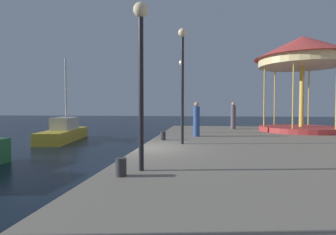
{
  "coord_description": "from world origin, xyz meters",
  "views": [
    {
      "loc": [
        2.42,
        -9.82,
        2.32
      ],
      "look_at": [
        0.85,
        2.0,
        1.86
      ],
      "focal_mm": 28.6,
      "sensor_mm": 36.0,
      "label": 1
    }
  ],
  "objects_px": {
    "sailboat_yellow": "(64,132)",
    "lamp_post_mid_promenade": "(182,66)",
    "lamp_post_near_edge": "(141,55)",
    "person_far_corner": "(233,116)",
    "carousel": "(302,60)",
    "person_near_carousel": "(197,120)",
    "bollard_north": "(163,136)",
    "bollard_south": "(121,167)",
    "lamp_post_far_end": "(182,83)"
  },
  "relations": [
    {
      "from": "carousel",
      "to": "bollard_north",
      "type": "bearing_deg",
      "value": -144.82
    },
    {
      "from": "sailboat_yellow",
      "to": "bollard_south",
      "type": "xyz_separation_m",
      "value": [
        7.81,
        -11.74,
        0.39
      ]
    },
    {
      "from": "bollard_south",
      "to": "person_far_corner",
      "type": "xyz_separation_m",
      "value": [
        3.85,
        13.4,
        0.68
      ]
    },
    {
      "from": "bollard_south",
      "to": "lamp_post_mid_promenade",
      "type": "bearing_deg",
      "value": 80.19
    },
    {
      "from": "carousel",
      "to": "lamp_post_far_end",
      "type": "xyz_separation_m",
      "value": [
        -7.39,
        -1.98,
        -1.55
      ]
    },
    {
      "from": "sailboat_yellow",
      "to": "lamp_post_mid_promenade",
      "type": "relative_size",
      "value": 1.3
    },
    {
      "from": "lamp_post_near_edge",
      "to": "bollard_south",
      "type": "xyz_separation_m",
      "value": [
        -0.32,
        -0.57,
        -2.55
      ]
    },
    {
      "from": "lamp_post_far_end",
      "to": "person_far_corner",
      "type": "relative_size",
      "value": 2.3
    },
    {
      "from": "carousel",
      "to": "lamp_post_mid_promenade",
      "type": "distance_m",
      "value": 9.82
    },
    {
      "from": "lamp_post_far_end",
      "to": "bollard_south",
      "type": "height_order",
      "value": "lamp_post_far_end"
    },
    {
      "from": "lamp_post_near_edge",
      "to": "lamp_post_mid_promenade",
      "type": "bearing_deg",
      "value": 82.8
    },
    {
      "from": "carousel",
      "to": "lamp_post_mid_promenade",
      "type": "xyz_separation_m",
      "value": [
        -6.99,
        -6.78,
        -1.3
      ]
    },
    {
      "from": "person_far_corner",
      "to": "person_near_carousel",
      "type": "bearing_deg",
      "value": -115.59
    },
    {
      "from": "lamp_post_near_edge",
      "to": "bollard_north",
      "type": "bearing_deg",
      "value": 93.62
    },
    {
      "from": "lamp_post_far_end",
      "to": "bollard_south",
      "type": "xyz_separation_m",
      "value": [
        -0.53,
        -10.17,
        -2.75
      ]
    },
    {
      "from": "sailboat_yellow",
      "to": "bollard_north",
      "type": "distance_m",
      "value": 9.35
    },
    {
      "from": "carousel",
      "to": "bollard_south",
      "type": "distance_m",
      "value": 15.13
    },
    {
      "from": "lamp_post_near_edge",
      "to": "person_far_corner",
      "type": "xyz_separation_m",
      "value": [
        3.53,
        12.82,
        -1.87
      ]
    },
    {
      "from": "sailboat_yellow",
      "to": "lamp_post_near_edge",
      "type": "relative_size",
      "value": 1.54
    },
    {
      "from": "bollard_north",
      "to": "carousel",
      "type": "bearing_deg",
      "value": 35.18
    },
    {
      "from": "bollard_north",
      "to": "person_far_corner",
      "type": "height_order",
      "value": "person_far_corner"
    },
    {
      "from": "bollard_south",
      "to": "person_near_carousel",
      "type": "relative_size",
      "value": 0.22
    },
    {
      "from": "carousel",
      "to": "person_far_corner",
      "type": "xyz_separation_m",
      "value": [
        -4.07,
        1.25,
        -3.62
      ]
    },
    {
      "from": "sailboat_yellow",
      "to": "carousel",
      "type": "xyz_separation_m",
      "value": [
        15.72,
        0.41,
        4.69
      ]
    },
    {
      "from": "person_near_carousel",
      "to": "lamp_post_near_edge",
      "type": "bearing_deg",
      "value": -98.14
    },
    {
      "from": "person_far_corner",
      "to": "carousel",
      "type": "bearing_deg",
      "value": -17.03
    },
    {
      "from": "bollard_south",
      "to": "lamp_post_near_edge",
      "type": "bearing_deg",
      "value": 60.6
    },
    {
      "from": "lamp_post_far_end",
      "to": "lamp_post_near_edge",
      "type": "bearing_deg",
      "value": -91.24
    },
    {
      "from": "sailboat_yellow",
      "to": "bollard_south",
      "type": "distance_m",
      "value": 14.11
    },
    {
      "from": "lamp_post_far_end",
      "to": "person_near_carousel",
      "type": "xyz_separation_m",
      "value": [
        0.91,
        -1.82,
        -2.11
      ]
    },
    {
      "from": "lamp_post_mid_promenade",
      "to": "carousel",
      "type": "bearing_deg",
      "value": 44.13
    },
    {
      "from": "carousel",
      "to": "lamp_post_far_end",
      "type": "distance_m",
      "value": 7.8
    },
    {
      "from": "bollard_north",
      "to": "bollard_south",
      "type": "bearing_deg",
      "value": -89.52
    },
    {
      "from": "lamp_post_near_edge",
      "to": "lamp_post_far_end",
      "type": "xyz_separation_m",
      "value": [
        0.21,
        9.6,
        0.2
      ]
    },
    {
      "from": "lamp_post_near_edge",
      "to": "person_far_corner",
      "type": "relative_size",
      "value": 2.13
    },
    {
      "from": "bollard_south",
      "to": "person_near_carousel",
      "type": "bearing_deg",
      "value": 80.25
    },
    {
      "from": "sailboat_yellow",
      "to": "carousel",
      "type": "height_order",
      "value": "carousel"
    },
    {
      "from": "lamp_post_near_edge",
      "to": "person_near_carousel",
      "type": "distance_m",
      "value": 8.09
    },
    {
      "from": "lamp_post_mid_promenade",
      "to": "sailboat_yellow",
      "type": "bearing_deg",
      "value": 143.89
    },
    {
      "from": "carousel",
      "to": "lamp_post_far_end",
      "type": "relative_size",
      "value": 1.38
    },
    {
      "from": "sailboat_yellow",
      "to": "bollard_north",
      "type": "relative_size",
      "value": 15.38
    },
    {
      "from": "lamp_post_far_end",
      "to": "bollard_south",
      "type": "bearing_deg",
      "value": -92.98
    },
    {
      "from": "bollard_south",
      "to": "person_far_corner",
      "type": "bearing_deg",
      "value": 73.96
    },
    {
      "from": "person_near_carousel",
      "to": "sailboat_yellow",
      "type": "bearing_deg",
      "value": 159.85
    },
    {
      "from": "person_near_carousel",
      "to": "bollard_north",
      "type": "bearing_deg",
      "value": -129.28
    },
    {
      "from": "sailboat_yellow",
      "to": "carousel",
      "type": "relative_size",
      "value": 1.03
    },
    {
      "from": "lamp_post_far_end",
      "to": "carousel",
      "type": "bearing_deg",
      "value": 15.02
    },
    {
      "from": "bollard_north",
      "to": "person_near_carousel",
      "type": "bearing_deg",
      "value": 50.72
    },
    {
      "from": "bollard_north",
      "to": "bollard_south",
      "type": "relative_size",
      "value": 1.0
    },
    {
      "from": "carousel",
      "to": "sailboat_yellow",
      "type": "bearing_deg",
      "value": -178.52
    }
  ]
}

